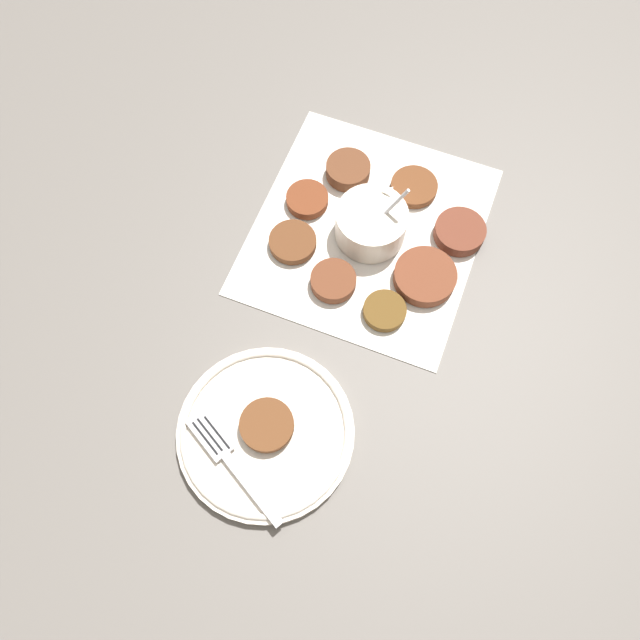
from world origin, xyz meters
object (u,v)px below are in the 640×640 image
(fritter_on_plate, at_px, (267,425))
(fork, at_px, (226,456))
(serving_plate, at_px, (266,432))
(sauce_bowl, at_px, (371,224))

(fritter_on_plate, distance_m, fork, 0.06)
(serving_plate, bearing_deg, fork, 157.12)
(serving_plate, bearing_deg, fritter_on_plate, 6.94)
(serving_plate, xyz_separation_m, fork, (-0.05, 0.02, 0.01))
(sauce_bowl, xyz_separation_m, serving_plate, (-0.32, -0.04, -0.02))
(serving_plate, distance_m, fritter_on_plate, 0.02)
(serving_plate, height_order, fork, fork)
(sauce_bowl, distance_m, serving_plate, 0.32)
(serving_plate, bearing_deg, sauce_bowl, 6.48)
(sauce_bowl, bearing_deg, fritter_on_plate, -173.52)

